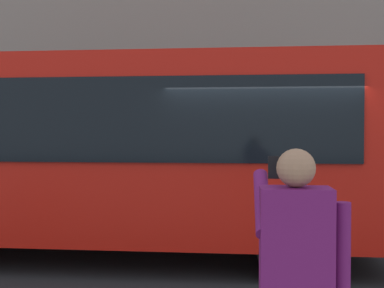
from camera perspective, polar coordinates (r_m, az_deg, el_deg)
ground_plane at (r=7.19m, az=8.23°, el=-14.21°), size 60.00×60.00×0.00m
red_bus at (r=7.52m, az=-12.16°, el=-0.52°), size 9.05×2.54×3.08m
pedestrian_photographer at (r=2.83m, az=12.47°, el=-15.04°), size 0.53×0.52×1.70m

